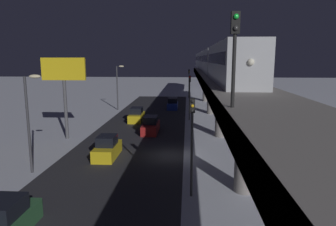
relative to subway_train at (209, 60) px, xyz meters
The scene contains 16 objects.
ground_plane 30.93m from the subway_train, 79.59° to the left, with size 240.00×240.00×0.00m, color silver.
avenue_asphalt 31.96m from the subway_train, 71.72° to the left, with size 11.00×88.63×0.01m, color #28282D.
elevated_railway 29.38m from the subway_train, 89.82° to the left, with size 5.00×88.63×6.71m.
subway_train is the anchor object (origin of this frame).
rail_signal 43.15m from the subway_train, 87.44° to the left, with size 0.36×0.41×4.00m.
sedan_yellow 19.33m from the subway_train, 51.40° to the left, with size 1.91×4.41×1.97m.
sedan_blue 10.42m from the subway_train, 23.03° to the left, with size 1.80×4.15×1.97m.
sedan_yellow_2 32.93m from the subway_train, 69.79° to the left, with size 1.80×4.22×1.97m.
sedan_red 23.33m from the subway_train, 67.97° to the left, with size 1.80×4.80×1.97m.
sedan_green 45.44m from the subway_train, 73.31° to the left, with size 1.80×4.28×1.97m.
traffic_light_near 38.05m from the subway_train, 84.59° to the left, with size 0.32×0.44×6.40m.
traffic_light_mid 13.57m from the subway_train, 73.93° to the left, with size 0.32×0.44×6.40m.
traffic_light_far 14.06m from the subway_train, 74.57° to the right, with size 0.32×0.44×6.40m.
commercial_billboard 29.52m from the subway_train, 54.28° to the left, with size 4.80×0.36×8.90m.
street_lamp_near 37.87m from the subway_train, 65.33° to the left, with size 1.35×0.44×7.65m.
street_lamp_far 16.71m from the subway_train, 15.13° to the left, with size 1.35×0.44×7.65m.
Camera 1 is at (-1.49, 27.13, 8.80)m, focal length 32.83 mm.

